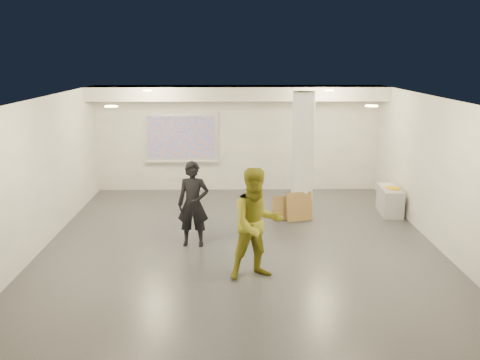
{
  "coord_description": "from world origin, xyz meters",
  "views": [
    {
      "loc": [
        -0.18,
        -10.56,
        3.83
      ],
      "look_at": [
        0.0,
        0.4,
        1.25
      ],
      "focal_mm": 40.0,
      "sensor_mm": 36.0,
      "label": 1
    }
  ],
  "objects_px": {
    "credenza": "(390,201)",
    "man": "(257,224)",
    "projection_screen": "(181,138)",
    "woman": "(193,204)",
    "column": "(303,156)"
  },
  "relations": [
    {
      "from": "man",
      "to": "credenza",
      "type": "bearing_deg",
      "value": 30.86
    },
    {
      "from": "credenza",
      "to": "woman",
      "type": "relative_size",
      "value": 0.64
    },
    {
      "from": "column",
      "to": "projection_screen",
      "type": "distance_m",
      "value": 4.08
    },
    {
      "from": "credenza",
      "to": "man",
      "type": "height_order",
      "value": "man"
    },
    {
      "from": "projection_screen",
      "to": "man",
      "type": "bearing_deg",
      "value": -73.38
    },
    {
      "from": "column",
      "to": "woman",
      "type": "distance_m",
      "value": 3.19
    },
    {
      "from": "projection_screen",
      "to": "woman",
      "type": "height_order",
      "value": "projection_screen"
    },
    {
      "from": "column",
      "to": "credenza",
      "type": "distance_m",
      "value": 2.52
    },
    {
      "from": "column",
      "to": "projection_screen",
      "type": "height_order",
      "value": "column"
    },
    {
      "from": "projection_screen",
      "to": "credenza",
      "type": "distance_m",
      "value": 5.96
    },
    {
      "from": "woman",
      "to": "man",
      "type": "bearing_deg",
      "value": -49.57
    },
    {
      "from": "woman",
      "to": "man",
      "type": "height_order",
      "value": "man"
    },
    {
      "from": "column",
      "to": "projection_screen",
      "type": "relative_size",
      "value": 1.43
    },
    {
      "from": "credenza",
      "to": "woman",
      "type": "distance_m",
      "value": 5.19
    },
    {
      "from": "woman",
      "to": "man",
      "type": "relative_size",
      "value": 0.89
    }
  ]
}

